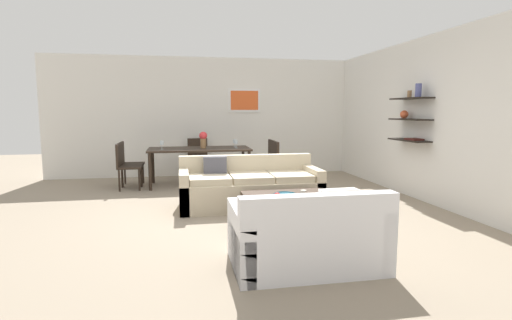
% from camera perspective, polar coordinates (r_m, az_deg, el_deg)
% --- Properties ---
extents(ground_plane, '(18.00, 18.00, 0.00)m').
position_cam_1_polar(ground_plane, '(5.88, -1.41, -7.55)').
color(ground_plane, gray).
extents(back_wall_unit, '(8.40, 0.09, 2.70)m').
position_cam_1_polar(back_wall_unit, '(9.23, -3.17, 6.29)').
color(back_wall_unit, silver).
rests_on(back_wall_unit, ground).
extents(right_wall_shelf_unit, '(0.34, 8.20, 2.70)m').
position_cam_1_polar(right_wall_shelf_unit, '(7.36, 21.77, 5.54)').
color(right_wall_shelf_unit, silver).
rests_on(right_wall_shelf_unit, ground).
extents(sofa_beige, '(2.17, 0.90, 0.78)m').
position_cam_1_polar(sofa_beige, '(6.16, -0.99, -4.09)').
color(sofa_beige, beige).
rests_on(sofa_beige, ground).
extents(loveseat_white, '(1.42, 0.90, 0.78)m').
position_cam_1_polar(loveseat_white, '(3.87, 7.45, -11.01)').
color(loveseat_white, white).
rests_on(loveseat_white, ground).
extents(coffee_table, '(1.18, 1.07, 0.38)m').
position_cam_1_polar(coffee_table, '(5.17, 5.14, -7.49)').
color(coffee_table, '#38281E').
rests_on(coffee_table, ground).
extents(decorative_bowl, '(0.30, 0.30, 0.06)m').
position_cam_1_polar(decorative_bowl, '(5.07, 4.22, -5.18)').
color(decorative_bowl, navy).
rests_on(decorative_bowl, coffee_table).
extents(candle_jar, '(0.08, 0.08, 0.06)m').
position_cam_1_polar(candle_jar, '(5.28, 6.91, -4.71)').
color(candle_jar, silver).
rests_on(candle_jar, coffee_table).
extents(apple_on_coffee_table, '(0.09, 0.09, 0.09)m').
position_cam_1_polar(apple_on_coffee_table, '(4.99, 3.11, -5.24)').
color(apple_on_coffee_table, red).
rests_on(apple_on_coffee_table, coffee_table).
extents(dining_table, '(2.01, 0.90, 0.75)m').
position_cam_1_polar(dining_table, '(7.96, -8.21, 1.25)').
color(dining_table, black).
rests_on(dining_table, ground).
extents(dining_chair_left_near, '(0.44, 0.44, 0.88)m').
position_cam_1_polar(dining_chair_left_near, '(7.84, -18.49, -0.45)').
color(dining_chair_left_near, black).
rests_on(dining_chair_left_near, ground).
extents(dining_chair_head, '(0.44, 0.44, 0.88)m').
position_cam_1_polar(dining_chair_head, '(8.83, -8.45, 0.66)').
color(dining_chair_head, black).
rests_on(dining_chair_head, ground).
extents(dining_chair_right_near, '(0.44, 0.44, 0.88)m').
position_cam_1_polar(dining_chair_right_near, '(7.97, 2.08, 0.03)').
color(dining_chair_right_near, black).
rests_on(dining_chair_right_near, ground).
extents(dining_chair_left_far, '(0.44, 0.44, 0.88)m').
position_cam_1_polar(dining_chair_left_far, '(8.24, -18.12, -0.08)').
color(dining_chair_left_far, black).
rests_on(dining_chair_left_far, ground).
extents(dining_chair_right_far, '(0.44, 0.44, 0.88)m').
position_cam_1_polar(dining_chair_right_far, '(8.36, 1.46, 0.37)').
color(dining_chair_right_far, black).
rests_on(dining_chair_right_far, ground).
extents(wine_glass_right_far, '(0.07, 0.07, 0.17)m').
position_cam_1_polar(wine_glass_right_far, '(8.12, -3.12, 2.74)').
color(wine_glass_right_far, silver).
rests_on(wine_glass_right_far, dining_table).
extents(wine_glass_right_near, '(0.06, 0.06, 0.16)m').
position_cam_1_polar(wine_glass_right_near, '(7.90, -2.90, 2.56)').
color(wine_glass_right_near, silver).
rests_on(wine_glass_right_near, dining_table).
extents(wine_glass_left_near, '(0.07, 0.07, 0.17)m').
position_cam_1_polar(wine_glass_left_near, '(7.83, -13.55, 2.42)').
color(wine_glass_left_near, silver).
rests_on(wine_glass_left_near, dining_table).
extents(centerpiece_vase, '(0.16, 0.16, 0.33)m').
position_cam_1_polar(centerpiece_vase, '(7.92, -7.68, 3.11)').
color(centerpiece_vase, olive).
rests_on(centerpiece_vase, dining_table).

